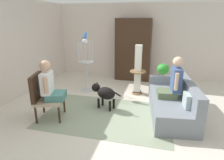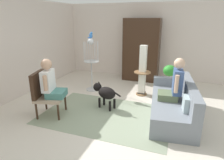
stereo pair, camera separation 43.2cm
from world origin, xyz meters
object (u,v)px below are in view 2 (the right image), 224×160
bird_cage_stand (91,63)px  parrot (91,35)px  couch (174,104)px  round_end_table (142,81)px  potted_plant (169,75)px  dog (105,93)px  armchair (44,91)px  column_lamp (143,71)px  armoire_cabinet (141,50)px  person_on_armchair (51,82)px  person_on_couch (175,83)px

bird_cage_stand → parrot: size_ratio=8.58×
couch → bird_cage_stand: bird_cage_stand is taller
round_end_table → potted_plant: (0.69, 0.56, 0.08)m
round_end_table → dog: (-0.66, -1.13, -0.02)m
couch → dog: couch is taller
armchair → column_lamp: size_ratio=0.71×
parrot → armoire_cabinet: size_ratio=0.09×
column_lamp → armoire_cabinet: armoire_cabinet is taller
person_on_armchair → bird_cage_stand: bearing=85.6°
couch → column_lamp: 1.47m
armchair → person_on_armchair: bearing=15.4°
column_lamp → armoire_cabinet: bearing=103.8°
parrot → armoire_cabinet: 1.99m
couch → potted_plant: potted_plant is taller
armchair → potted_plant: 3.49m
person_on_armchair → column_lamp: (1.62, 1.91, -0.09)m
round_end_table → armoire_cabinet: (-0.34, 1.40, 0.63)m
bird_cage_stand → person_on_armchair: bearing=-94.4°
person_on_armchair → potted_plant: (2.31, 2.42, -0.29)m
armchair → bird_cage_stand: bird_cage_stand is taller
armchair → person_on_couch: (2.67, 0.86, 0.21)m
bird_cage_stand → parrot: parrot is taller
column_lamp → round_end_table: bearing=-82.1°
couch → potted_plant: (-0.24, 1.57, 0.21)m
couch → armoire_cabinet: size_ratio=1.01×
couch → armchair: armchair is taller
parrot → column_lamp: (1.47, 0.17, -0.94)m
person_on_armchair → column_lamp: size_ratio=0.60×
armchair → column_lamp: (1.77, 1.96, 0.13)m
bird_cage_stand → column_lamp: 1.50m
couch → armchair: bearing=-161.7°
person_on_couch → armoire_cabinet: (-1.23, 2.45, 0.27)m
couch → armoire_cabinet: (-1.27, 2.42, 0.76)m
dog → bird_cage_stand: bird_cage_stand is taller
potted_plant → armoire_cabinet: 1.44m
bird_cage_stand → parrot: 0.79m
parrot → armoire_cabinet: bearing=53.4°
armoire_cabinet → bird_cage_stand: bearing=-127.0°
bird_cage_stand → armchair: bearing=-99.3°
dog → parrot: parrot is taller
armchair → parrot: bearing=80.3°
dog → bird_cage_stand: size_ratio=0.50×
round_end_table → parrot: size_ratio=3.75×
dog → bird_cage_stand: bearing=129.7°
person_on_couch → dog: bearing=-176.9°
parrot → person_on_armchair: bearing=-94.9°
person_on_armchair → potted_plant: bearing=46.4°
dog → armchair: bearing=-145.3°
couch → bird_cage_stand: 2.63m
potted_plant → armoire_cabinet: (-1.02, 0.85, 0.55)m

